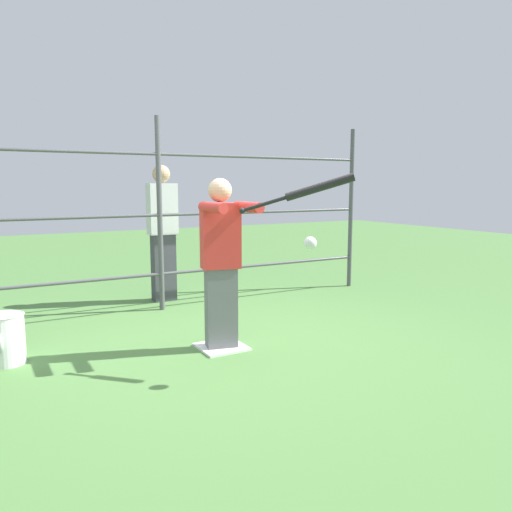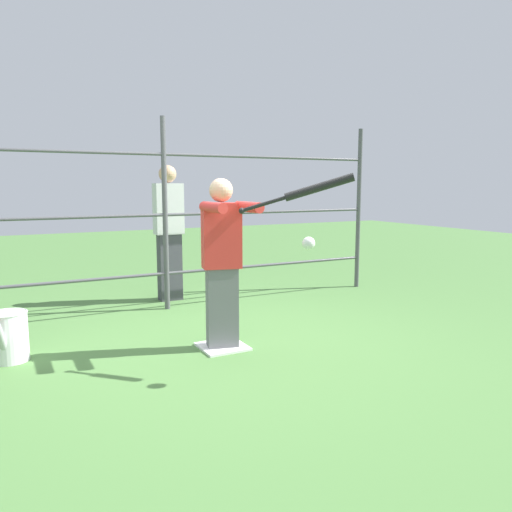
# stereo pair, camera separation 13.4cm
# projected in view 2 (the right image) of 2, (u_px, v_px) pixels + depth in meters

# --- Properties ---
(ground_plane) EXTENTS (24.00, 24.00, 0.00)m
(ground_plane) POSITION_uv_depth(u_px,v_px,m) (223.00, 348.00, 4.47)
(ground_plane) COLOR #4C7A3D
(home_plate) EXTENTS (0.40, 0.40, 0.02)m
(home_plate) POSITION_uv_depth(u_px,v_px,m) (223.00, 346.00, 4.46)
(home_plate) COLOR white
(home_plate) RESTS_ON ground
(fence_backstop) EXTENTS (5.67, 0.06, 2.21)m
(fence_backstop) POSITION_uv_depth(u_px,v_px,m) (165.00, 215.00, 5.71)
(fence_backstop) COLOR #4C4C51
(fence_backstop) RESTS_ON ground
(batter) EXTENTS (0.38, 0.57, 1.50)m
(batter) POSITION_uv_depth(u_px,v_px,m) (222.00, 258.00, 4.34)
(batter) COLOR slate
(batter) RESTS_ON ground
(baseball_bat_swinging) EXTENTS (0.75, 0.56, 0.32)m
(baseball_bat_swinging) POSITION_uv_depth(u_px,v_px,m) (309.00, 190.00, 3.84)
(baseball_bat_swinging) COLOR black
(softball_in_flight) EXTENTS (0.10, 0.10, 0.10)m
(softball_in_flight) POSITION_uv_depth(u_px,v_px,m) (309.00, 243.00, 3.65)
(softball_in_flight) COLOR white
(bat_bucket) EXTENTS (0.70, 0.88, 0.79)m
(bat_bucket) POSITION_uv_depth(u_px,v_px,m) (4.00, 334.00, 4.07)
(bat_bucket) COLOR white
(bat_bucket) RESTS_ON ground
(bystander_behind_fence) EXTENTS (0.35, 0.22, 1.69)m
(bystander_behind_fence) POSITION_uv_depth(u_px,v_px,m) (169.00, 231.00, 6.21)
(bystander_behind_fence) COLOR #3F3F47
(bystander_behind_fence) RESTS_ON ground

